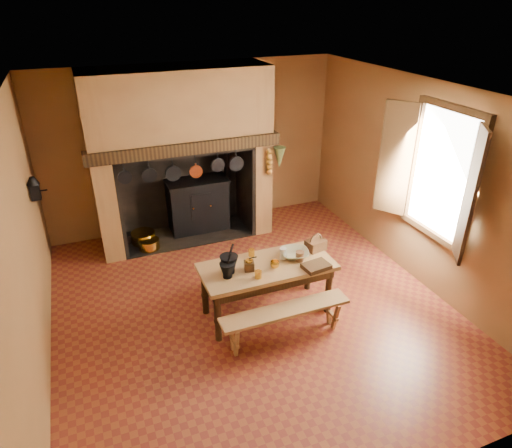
# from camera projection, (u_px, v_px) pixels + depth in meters

# --- Properties ---
(floor) EXTENTS (5.50, 5.50, 0.00)m
(floor) POSITION_uv_depth(u_px,v_px,m) (252.00, 307.00, 6.11)
(floor) COLOR brown
(floor) RESTS_ON ground
(ceiling) EXTENTS (5.50, 5.50, 0.00)m
(ceiling) POSITION_uv_depth(u_px,v_px,m) (250.00, 94.00, 4.83)
(ceiling) COLOR silver
(ceiling) RESTS_ON back_wall
(back_wall) EXTENTS (5.00, 0.02, 2.80)m
(back_wall) POSITION_uv_depth(u_px,v_px,m) (193.00, 148.00, 7.74)
(back_wall) COLOR olive
(back_wall) RESTS_ON floor
(wall_left) EXTENTS (0.02, 5.50, 2.80)m
(wall_left) POSITION_uv_depth(u_px,v_px,m) (23.00, 253.00, 4.65)
(wall_left) COLOR olive
(wall_left) RESTS_ON floor
(wall_right) EXTENTS (0.02, 5.50, 2.80)m
(wall_right) POSITION_uv_depth(u_px,v_px,m) (420.00, 184.00, 6.29)
(wall_right) COLOR olive
(wall_right) RESTS_ON floor
(wall_front) EXTENTS (5.00, 0.02, 2.80)m
(wall_front) POSITION_uv_depth(u_px,v_px,m) (392.00, 372.00, 3.19)
(wall_front) COLOR olive
(wall_front) RESTS_ON floor
(chimney_breast) EXTENTS (2.95, 0.96, 2.80)m
(chimney_breast) POSITION_uv_depth(u_px,v_px,m) (180.00, 132.00, 7.09)
(chimney_breast) COLOR olive
(chimney_breast) RESTS_ON floor
(iron_range) EXTENTS (1.12, 0.55, 1.60)m
(iron_range) POSITION_uv_depth(u_px,v_px,m) (198.00, 204.00, 7.89)
(iron_range) COLOR black
(iron_range) RESTS_ON floor
(hearth_pans) EXTENTS (0.51, 0.62, 0.20)m
(hearth_pans) POSITION_uv_depth(u_px,v_px,m) (144.00, 240.00, 7.55)
(hearth_pans) COLOR gold
(hearth_pans) RESTS_ON floor
(hanging_pans) EXTENTS (1.92, 0.29, 0.27)m
(hanging_pans) POSITION_uv_depth(u_px,v_px,m) (187.00, 171.00, 6.87)
(hanging_pans) COLOR black
(hanging_pans) RESTS_ON chimney_breast
(onion_string) EXTENTS (0.12, 0.10, 0.46)m
(onion_string) POSITION_uv_depth(u_px,v_px,m) (269.00, 162.00, 7.31)
(onion_string) COLOR #99621C
(onion_string) RESTS_ON chimney_breast
(herb_bunch) EXTENTS (0.20, 0.20, 0.35)m
(herb_bunch) POSITION_uv_depth(u_px,v_px,m) (279.00, 158.00, 7.34)
(herb_bunch) COLOR #4E5A2A
(herb_bunch) RESTS_ON chimney_breast
(window) EXTENTS (0.39, 1.75, 1.76)m
(window) POSITION_uv_depth(u_px,v_px,m) (435.00, 175.00, 5.77)
(window) COLOR white
(window) RESTS_ON wall_right
(wall_coffee_mill) EXTENTS (0.23, 0.16, 0.31)m
(wall_coffee_mill) POSITION_uv_depth(u_px,v_px,m) (34.00, 187.00, 5.90)
(wall_coffee_mill) COLOR black
(wall_coffee_mill) RESTS_ON wall_left
(work_table) EXTENTS (1.68, 0.75, 0.73)m
(work_table) POSITION_uv_depth(u_px,v_px,m) (267.00, 273.00, 5.74)
(work_table) COLOR #A6734C
(work_table) RESTS_ON floor
(bench_front) EXTENTS (1.59, 0.28, 0.45)m
(bench_front) POSITION_uv_depth(u_px,v_px,m) (285.00, 317.00, 5.40)
(bench_front) COLOR #A6734C
(bench_front) RESTS_ON floor
(bench_back) EXTENTS (1.35, 0.24, 0.38)m
(bench_back) POSITION_uv_depth(u_px,v_px,m) (251.00, 272.00, 6.36)
(bench_back) COLOR #A6734C
(bench_back) RESTS_ON floor
(mortar_large) EXTENTS (0.23, 0.23, 0.38)m
(mortar_large) POSITION_uv_depth(u_px,v_px,m) (229.00, 263.00, 5.48)
(mortar_large) COLOR black
(mortar_large) RESTS_ON work_table
(mortar_small) EXTENTS (0.19, 0.19, 0.32)m
(mortar_small) POSITION_uv_depth(u_px,v_px,m) (227.00, 269.00, 5.40)
(mortar_small) COLOR black
(mortar_small) RESTS_ON work_table
(coffee_grinder) EXTENTS (0.17, 0.14, 0.18)m
(coffee_grinder) POSITION_uv_depth(u_px,v_px,m) (249.00, 265.00, 5.56)
(coffee_grinder) COLOR #32200F
(coffee_grinder) RESTS_ON work_table
(brass_mug_a) EXTENTS (0.10, 0.10, 0.09)m
(brass_mug_a) POSITION_uv_depth(u_px,v_px,m) (258.00, 274.00, 5.41)
(brass_mug_a) COLOR gold
(brass_mug_a) RESTS_ON work_table
(brass_mug_b) EXTENTS (0.09, 0.09, 0.09)m
(brass_mug_b) POSITION_uv_depth(u_px,v_px,m) (251.00, 253.00, 5.87)
(brass_mug_b) COLOR gold
(brass_mug_b) RESTS_ON work_table
(mixing_bowl) EXTENTS (0.44, 0.44, 0.09)m
(mixing_bowl) POSITION_uv_depth(u_px,v_px,m) (295.00, 254.00, 5.85)
(mixing_bowl) COLOR #B3B18A
(mixing_bowl) RESTS_ON work_table
(stoneware_crock) EXTENTS (0.11, 0.11, 0.13)m
(stoneware_crock) POSITION_uv_depth(u_px,v_px,m) (300.00, 256.00, 5.75)
(stoneware_crock) COLOR brown
(stoneware_crock) RESTS_ON work_table
(glass_jar) EXTENTS (0.10, 0.10, 0.15)m
(glass_jar) POSITION_uv_depth(u_px,v_px,m) (283.00, 253.00, 5.79)
(glass_jar) COLOR beige
(glass_jar) RESTS_ON work_table
(wicker_basket) EXTENTS (0.28, 0.23, 0.24)m
(wicker_basket) POSITION_uv_depth(u_px,v_px,m) (316.00, 244.00, 5.99)
(wicker_basket) COLOR #4B2C16
(wicker_basket) RESTS_ON work_table
(wooden_tray) EXTENTS (0.35, 0.27, 0.06)m
(wooden_tray) POSITION_uv_depth(u_px,v_px,m) (316.00, 266.00, 5.61)
(wooden_tray) COLOR #32200F
(wooden_tray) RESTS_ON work_table
(brass_cup) EXTENTS (0.12, 0.12, 0.09)m
(brass_cup) POSITION_uv_depth(u_px,v_px,m) (275.00, 264.00, 5.62)
(brass_cup) COLOR gold
(brass_cup) RESTS_ON work_table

